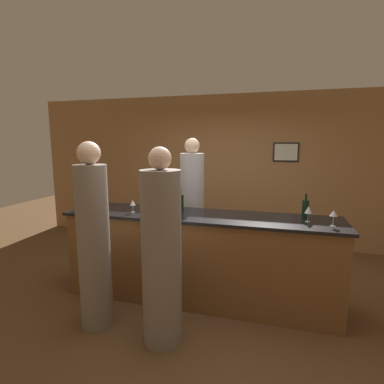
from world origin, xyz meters
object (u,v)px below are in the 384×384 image
at_px(wine_bottle_1, 181,202).
at_px(wine_bottle_2, 171,206).
at_px(guest_1, 162,255).
at_px(wine_bottle_0, 305,209).
at_px(guest_0, 94,242).
at_px(ice_bucket, 90,200).
at_px(bartender, 192,212).

bearing_deg(wine_bottle_1, wine_bottle_2, -92.45).
xyz_separation_m(wine_bottle_1, wine_bottle_2, (-0.01, -0.30, 0.01)).
height_order(guest_1, wine_bottle_0, guest_1).
bearing_deg(wine_bottle_1, wine_bottle_0, 0.88).
height_order(wine_bottle_1, wine_bottle_2, wine_bottle_2).
relative_size(guest_1, wine_bottle_1, 6.71).
bearing_deg(wine_bottle_1, guest_1, -82.42).
distance_m(guest_0, wine_bottle_0, 2.32).
distance_m(guest_1, wine_bottle_0, 1.70).
bearing_deg(wine_bottle_2, guest_1, -78.17).
xyz_separation_m(guest_1, wine_bottle_0, (1.33, 1.01, 0.31)).
distance_m(guest_0, ice_bucket, 1.02).
bearing_deg(guest_0, guest_1, -4.62).
height_order(wine_bottle_1, ice_bucket, wine_bottle_1).
bearing_deg(wine_bottle_0, guest_1, -142.82).
relative_size(wine_bottle_0, ice_bucket, 1.50).
relative_size(bartender, guest_0, 1.03).
height_order(wine_bottle_0, wine_bottle_1, wine_bottle_0).
height_order(bartender, wine_bottle_0, bartender).
height_order(bartender, guest_0, bartender).
bearing_deg(wine_bottle_2, wine_bottle_1, 87.55).
distance_m(guest_0, wine_bottle_1, 1.16).
distance_m(guest_0, wine_bottle_2, 0.93).
bearing_deg(ice_bucket, wine_bottle_0, 3.20).
xyz_separation_m(guest_1, wine_bottle_2, (-0.14, 0.69, 0.32)).
height_order(bartender, ice_bucket, bartender).
distance_m(guest_0, guest_1, 0.77).
xyz_separation_m(bartender, wine_bottle_0, (1.48, -0.56, 0.26)).
relative_size(bartender, wine_bottle_1, 7.06).
xyz_separation_m(wine_bottle_0, ice_bucket, (-2.68, -0.15, -0.02)).
relative_size(bartender, wine_bottle_0, 7.00).
height_order(bartender, guest_1, bartender).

